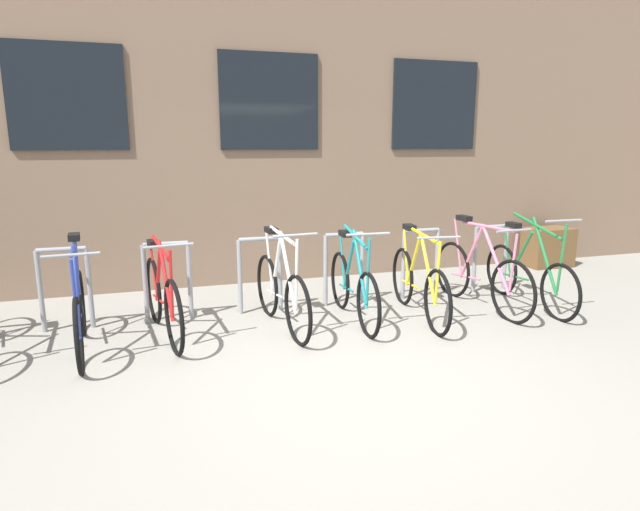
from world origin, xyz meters
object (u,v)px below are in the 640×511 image
at_px(planter_box, 548,247).
at_px(bicycle_white, 281,292).
at_px(bicycle_blue, 79,311).
at_px(bicycle_red, 163,298).
at_px(bicycle_green, 529,275).
at_px(bicycle_yellow, 419,283).
at_px(bicycle_teal, 353,287).
at_px(bicycle_pink, 480,275).

bearing_deg(planter_box, bicycle_white, -161.66).
distance_m(bicycle_blue, bicycle_white, 1.90).
bearing_deg(bicycle_red, bicycle_blue, -166.03).
bearing_deg(bicycle_white, bicycle_green, -1.99).
relative_size(bicycle_yellow, planter_box, 2.51).
height_order(bicycle_teal, bicycle_red, bicycle_teal).
relative_size(bicycle_pink, bicycle_red, 1.06).
bearing_deg(bicycle_green, bicycle_teal, 177.19).
bearing_deg(bicycle_teal, bicycle_pink, -0.36).
bearing_deg(bicycle_yellow, planter_box, 27.87).
height_order(bicycle_yellow, bicycle_red, bicycle_red).
xyz_separation_m(bicycle_red, planter_box, (5.77, 1.41, -0.08)).
height_order(bicycle_blue, bicycle_pink, bicycle_blue).
bearing_deg(bicycle_pink, bicycle_blue, -179.18).
xyz_separation_m(bicycle_pink, bicycle_red, (-3.53, 0.12, -0.00)).
xyz_separation_m(bicycle_white, planter_box, (4.60, 1.52, -0.08)).
bearing_deg(planter_box, bicycle_teal, -158.23).
bearing_deg(bicycle_red, planter_box, 13.73).
distance_m(bicycle_blue, bicycle_pink, 4.26).
bearing_deg(planter_box, bicycle_pink, -145.68).
bearing_deg(bicycle_pink, bicycle_green, -9.18).
relative_size(bicycle_pink, planter_box, 2.56).
xyz_separation_m(bicycle_green, bicycle_red, (-4.12, 0.22, 0.01)).
height_order(bicycle_blue, planter_box, bicycle_blue).
relative_size(bicycle_green, bicycle_teal, 1.05).
distance_m(bicycle_teal, bicycle_white, 0.79).
bearing_deg(bicycle_pink, bicycle_white, 179.85).
distance_m(bicycle_yellow, planter_box, 3.49).
xyz_separation_m(bicycle_green, bicycle_white, (-2.95, 0.10, 0.01)).
xyz_separation_m(bicycle_teal, bicycle_white, (-0.79, -0.00, 0.01)).
bearing_deg(bicycle_blue, bicycle_teal, 1.50).
bearing_deg(bicycle_red, bicycle_yellow, -4.74).
bearing_deg(bicycle_yellow, bicycle_white, 175.94).
xyz_separation_m(bicycle_yellow, bicycle_pink, (0.84, 0.10, 0.01)).
relative_size(bicycle_teal, bicycle_red, 0.99).
height_order(bicycle_green, bicycle_teal, bicycle_green).
height_order(bicycle_green, bicycle_white, bicycle_green).
bearing_deg(bicycle_pink, bicycle_teal, 179.64).
bearing_deg(bicycle_yellow, bicycle_green, 0.20).
height_order(bicycle_green, bicycle_red, bicycle_green).
xyz_separation_m(bicycle_blue, bicycle_white, (1.90, 0.07, 0.01)).
height_order(bicycle_blue, bicycle_white, bicycle_white).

